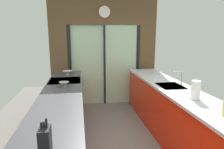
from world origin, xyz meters
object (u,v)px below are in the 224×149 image
Objects in this scene: mixing_bowl_near at (64,84)px; mixing_bowl_far at (68,72)px; oven_range at (66,103)px; knife_block at (45,140)px; paper_towel_roll at (196,90)px.

mixing_bowl_near is 0.79× the size of mixing_bowl_far.
oven_range is 0.76m from mixing_bowl_far.
mixing_bowl_far reaches higher than oven_range.
knife_block is (0.00, -1.87, 0.06)m from mixing_bowl_near.
mixing_bowl_near is at bearing -87.77° from oven_range.
mixing_bowl_near is 1.87m from knife_block.
knife_block reaches higher than oven_range.
oven_range is 3.40× the size of knife_block.
mixing_bowl_far is (0.02, 0.57, 0.51)m from oven_range.
oven_range is 2.41m from knife_block.
mixing_bowl_near is 2.02m from paper_towel_roll.
oven_range is at bearing 90.45° from knife_block.
paper_towel_roll is at bearing -38.31° from oven_range.
mixing_bowl_near is 0.63× the size of knife_block.
paper_towel_roll reaches higher than mixing_bowl_far.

